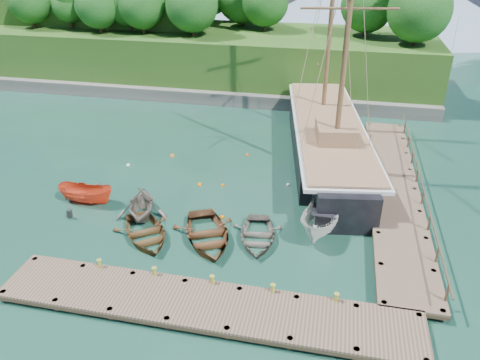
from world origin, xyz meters
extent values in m
plane|color=#1A3C2E|center=(0.00, 0.00, 0.00)|extent=(160.00, 160.00, 0.00)
cube|color=#4A3B2D|center=(2.00, -6.50, 0.54)|extent=(20.00, 3.20, 0.12)
cube|color=#33281B|center=(2.00, -6.50, 0.38)|extent=(20.00, 3.20, 0.20)
cylinder|color=#33281B|center=(-7.70, -7.80, 0.05)|extent=(0.28, 0.28, 1.10)
cylinder|color=#33281B|center=(-7.70, -5.20, 0.05)|extent=(0.28, 0.28, 1.10)
cylinder|color=#33281B|center=(11.70, -5.20, 0.05)|extent=(0.28, 0.28, 1.10)
cube|color=#4A3B2D|center=(11.50, 7.00, 0.54)|extent=(3.20, 24.00, 0.12)
cube|color=#33281B|center=(11.50, 7.00, 0.38)|extent=(3.20, 24.00, 0.20)
cylinder|color=#33281B|center=(10.20, -4.70, 0.05)|extent=(0.28, 0.28, 1.10)
cylinder|color=#33281B|center=(12.80, -4.70, 0.05)|extent=(0.28, 0.28, 1.10)
cylinder|color=#33281B|center=(10.20, 18.70, 0.05)|extent=(0.28, 0.28, 1.10)
cylinder|color=#33281B|center=(12.80, 18.70, 0.05)|extent=(0.28, 0.28, 1.10)
cylinder|color=olive|center=(-4.00, -5.10, 0.00)|extent=(0.26, 0.26, 0.45)
cylinder|color=olive|center=(-1.00, -5.10, 0.00)|extent=(0.26, 0.26, 0.45)
cylinder|color=olive|center=(2.00, -5.10, 0.00)|extent=(0.26, 0.26, 0.45)
cylinder|color=olive|center=(5.00, -5.10, 0.00)|extent=(0.26, 0.26, 0.45)
cylinder|color=olive|center=(8.00, -5.10, 0.00)|extent=(0.26, 0.26, 0.45)
imported|color=#4D361B|center=(-3.02, -1.45, 0.00)|extent=(5.40, 5.68, 0.96)
imported|color=#665F54|center=(-4.19, 0.81, 0.00)|extent=(4.22, 4.57, 1.99)
imported|color=#52321B|center=(0.54, -0.91, 0.00)|extent=(5.56, 6.26, 1.07)
imported|color=#59534B|center=(3.36, -0.29, 0.00)|extent=(3.66, 4.69, 0.89)
imported|color=#DE4321|center=(-8.38, 1.58, 0.00)|extent=(3.93, 1.61, 1.50)
imported|color=silver|center=(7.00, 1.56, 0.00)|extent=(3.09, 5.62, 2.05)
cube|color=black|center=(6.67, 12.51, 0.86)|extent=(7.71, 16.76, 3.35)
cube|color=black|center=(5.04, 22.76, 0.86)|extent=(3.64, 5.46, 3.02)
cube|color=black|center=(8.13, 3.41, 0.86)|extent=(4.27, 4.67, 3.19)
cube|color=silver|center=(6.67, 12.51, 2.47)|extent=(8.56, 21.77, 0.25)
cube|color=brown|center=(6.67, 12.51, 2.72)|extent=(8.02, 21.25, 0.12)
cube|color=brown|center=(7.22, 9.10, 3.32)|extent=(3.06, 3.37, 1.20)
cylinder|color=brown|center=(4.47, 26.36, 3.92)|extent=(1.32, 6.85, 1.69)
cylinder|color=brown|center=(7.33, 8.42, 10.92)|extent=(0.36, 0.36, 16.39)
sphere|color=silver|center=(-8.42, 3.31, 0.00)|extent=(0.33, 0.33, 0.33)
sphere|color=#FC6700|center=(-1.80, 5.47, 0.00)|extent=(0.34, 0.34, 0.34)
sphere|color=#D15E05|center=(-0.18, 5.71, 0.00)|extent=(0.27, 0.27, 0.27)
sphere|color=silver|center=(4.33, 6.75, 0.00)|extent=(0.28, 0.28, 0.28)
sphere|color=orange|center=(-5.31, 9.61, 0.00)|extent=(0.36, 0.36, 0.36)
sphere|color=#E05715|center=(0.50, 11.03, 0.00)|extent=(0.29, 0.29, 0.29)
sphere|color=white|center=(-8.07, 7.31, 0.00)|extent=(0.30, 0.30, 0.30)
sphere|color=#DB5D00|center=(0.79, 1.67, 0.00)|extent=(0.32, 0.32, 0.32)
cube|color=#474744|center=(-8.00, 24.00, 0.60)|extent=(50.00, 4.00, 1.40)
cube|color=#244514|center=(-8.00, 30.00, 3.00)|extent=(50.00, 14.00, 6.00)
cube|color=#244514|center=(-22.00, 34.00, 5.00)|extent=(24.00, 12.00, 10.00)
cylinder|color=#382616|center=(-16.10, 28.11, 6.70)|extent=(0.36, 0.36, 1.40)
sphere|color=#0F4612|center=(-16.10, 28.11, 9.10)|extent=(5.42, 5.42, 5.42)
cylinder|color=#382616|center=(-14.18, 26.81, 6.70)|extent=(0.36, 0.36, 1.40)
sphere|color=#0F4612|center=(-14.18, 26.81, 8.96)|extent=(5.02, 5.02, 5.02)
cylinder|color=#382616|center=(-27.79, 27.27, 6.70)|extent=(0.36, 0.36, 1.40)
sphere|color=#0F4612|center=(-27.79, 27.27, 8.88)|extent=(4.79, 4.79, 4.79)
cylinder|color=#382616|center=(-20.73, 34.78, 6.70)|extent=(0.36, 0.36, 1.40)
cylinder|color=#382616|center=(13.91, 26.65, 6.70)|extent=(0.36, 0.36, 1.40)
sphere|color=#0F4612|center=(13.91, 26.65, 9.30)|extent=(6.00, 6.00, 6.00)
cylinder|color=#382616|center=(-25.58, 30.32, 6.70)|extent=(0.36, 0.36, 1.40)
cylinder|color=#382616|center=(-1.61, 31.21, 6.70)|extent=(0.36, 0.36, 1.40)
sphere|color=#0F4612|center=(-1.61, 31.21, 9.00)|extent=(5.13, 5.13, 5.13)
cylinder|color=#382616|center=(-21.53, 35.53, 6.70)|extent=(0.36, 0.36, 1.40)
cylinder|color=#382616|center=(-10.15, 30.20, 6.70)|extent=(0.36, 0.36, 1.40)
cylinder|color=#382616|center=(-4.58, 33.35, 6.70)|extent=(0.36, 0.36, 1.40)
cylinder|color=#382616|center=(14.09, 27.65, 6.70)|extent=(0.36, 0.36, 1.40)
sphere|color=#0F4612|center=(14.09, 27.65, 8.87)|extent=(4.77, 4.77, 4.77)
cylinder|color=#382616|center=(-8.51, 26.55, 6.70)|extent=(0.36, 0.36, 1.40)
sphere|color=#0F4612|center=(-8.51, 26.55, 9.11)|extent=(5.47, 5.47, 5.47)
cylinder|color=#382616|center=(9.27, 30.39, 6.70)|extent=(0.36, 0.36, 1.40)
sphere|color=#0F4612|center=(9.27, 30.39, 9.14)|extent=(5.55, 5.55, 5.55)
cylinder|color=#382616|center=(-10.01, 37.76, 6.70)|extent=(0.36, 0.36, 1.40)
cylinder|color=#382616|center=(-28.21, 35.82, 6.70)|extent=(0.36, 0.36, 1.40)
cylinder|color=#382616|center=(-17.91, 31.40, 6.70)|extent=(0.36, 0.36, 1.40)
cylinder|color=#382616|center=(-23.27, 27.64, 6.70)|extent=(0.36, 0.36, 1.40)
sphere|color=#0F4612|center=(-23.27, 27.64, 8.52)|extent=(3.77, 3.77, 3.77)
cylinder|color=#382616|center=(-19.61, 31.47, 6.70)|extent=(0.36, 0.36, 1.40)
cylinder|color=#382616|center=(-5.73, 38.37, 6.70)|extent=(0.36, 0.36, 1.40)
cylinder|color=#382616|center=(-11.90, 31.02, 6.70)|extent=(0.36, 0.36, 1.40)
cylinder|color=#382616|center=(-22.89, 29.25, 6.70)|extent=(0.36, 0.36, 1.40)
sphere|color=#0F4612|center=(-22.89, 29.25, 8.69)|extent=(4.25, 4.25, 4.25)
cylinder|color=#382616|center=(-18.91, 26.06, 6.70)|extent=(0.36, 0.36, 1.40)
sphere|color=#0F4612|center=(-18.91, 26.06, 8.87)|extent=(4.77, 4.77, 4.77)
cone|color=#728CA5|center=(20.00, 70.00, 4.50)|extent=(36.00, 36.00, 9.00)
cone|color=#728CA5|center=(5.00, 70.00, 4.00)|extent=(32.00, 32.00, 8.00)
camera|label=1|loc=(7.10, -22.30, 15.91)|focal=35.00mm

